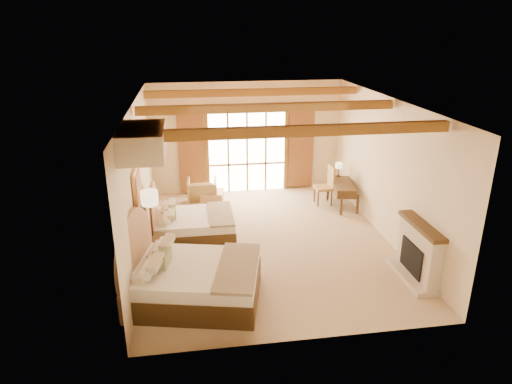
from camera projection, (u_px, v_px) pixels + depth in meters
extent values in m
plane|color=tan|center=(267.00, 241.00, 10.49)|extent=(7.00, 7.00, 0.00)
plane|color=beige|center=(247.00, 138.00, 13.17)|extent=(5.50, 0.00, 5.50)
plane|color=beige|center=(139.00, 182.00, 9.54)|extent=(0.00, 7.00, 7.00)
plane|color=beige|center=(387.00, 170.00, 10.32)|extent=(0.00, 7.00, 7.00)
plane|color=#B86B39|center=(269.00, 102.00, 9.37)|extent=(7.00, 7.00, 0.00)
cube|color=white|center=(247.00, 150.00, 13.26)|extent=(2.20, 0.02, 2.50)
cube|color=brown|center=(192.00, 152.00, 13.00)|extent=(0.75, 0.06, 2.40)
cube|color=brown|center=(301.00, 148.00, 13.45)|extent=(0.75, 0.06, 2.40)
cube|color=beige|center=(419.00, 253.00, 8.82)|extent=(0.25, 1.30, 1.10)
cube|color=black|center=(415.00, 258.00, 8.84)|extent=(0.18, 0.80, 0.60)
cube|color=beige|center=(411.00, 276.00, 8.98)|extent=(0.45, 1.40, 0.10)
cube|color=#4A2E13|center=(422.00, 226.00, 8.61)|extent=(0.30, 1.40, 0.08)
cube|color=#C99144|center=(137.00, 187.00, 8.80)|extent=(0.05, 0.95, 0.75)
cube|color=#C1742F|center=(138.00, 187.00, 8.80)|extent=(0.02, 0.82, 0.62)
cube|color=beige|center=(143.00, 141.00, 7.26)|extent=(0.70, 1.40, 0.45)
cube|color=#4A2E13|center=(196.00, 288.00, 8.24)|extent=(2.58, 2.17, 0.44)
cube|color=white|center=(195.00, 272.00, 8.12)|extent=(2.53, 2.12, 0.24)
cube|color=#9A8467|center=(237.00, 262.00, 8.18)|extent=(1.05, 1.85, 0.06)
cube|color=gray|center=(164.00, 262.00, 7.95)|extent=(0.23, 0.48, 0.26)
cube|color=#4A2E13|center=(194.00, 231.00, 10.61)|extent=(1.87, 1.42, 0.36)
cube|color=white|center=(193.00, 219.00, 10.52)|extent=(1.83, 1.39, 0.20)
cube|color=#9A8467|center=(220.00, 214.00, 10.57)|extent=(0.57, 1.43, 0.05)
cube|color=gray|center=(174.00, 212.00, 10.38)|extent=(0.11, 0.38, 0.22)
cube|color=#4A2E13|center=(155.00, 251.00, 9.35)|extent=(0.67, 0.67, 0.64)
cylinder|color=#3B2417|center=(155.00, 262.00, 9.55)|extent=(0.23, 0.23, 0.03)
cylinder|color=#3B2417|center=(153.00, 232.00, 9.30)|extent=(0.04, 0.04, 1.37)
cylinder|color=#FFF0B0|center=(149.00, 198.00, 9.04)|extent=(0.34, 0.34, 0.28)
imported|color=#A5874C|center=(202.00, 192.00, 12.48)|extent=(0.82, 0.84, 0.73)
cube|color=tan|center=(212.00, 199.00, 12.44)|extent=(0.68, 0.68, 0.43)
cube|color=#4A2E13|center=(343.00, 184.00, 12.28)|extent=(0.72, 1.31, 0.04)
cube|color=#4A2E13|center=(343.00, 188.00, 12.32)|extent=(0.69, 1.27, 0.20)
cube|color=#B2804C|center=(323.00, 188.00, 12.51)|extent=(0.49, 0.49, 0.06)
cube|color=#B2804C|center=(331.00, 176.00, 12.43)|extent=(0.07, 0.47, 0.58)
cylinder|color=#3B2417|center=(338.00, 176.00, 12.80)|extent=(0.12, 0.12, 0.02)
cylinder|color=#3B2417|center=(339.00, 171.00, 12.76)|extent=(0.02, 0.02, 0.28)
cylinder|color=#FFF0B0|center=(339.00, 165.00, 12.70)|extent=(0.20, 0.20, 0.16)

